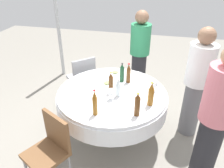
% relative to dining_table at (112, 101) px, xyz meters
% --- Properties ---
extents(ground_plane, '(10.00, 10.00, 0.00)m').
position_rel_dining_table_xyz_m(ground_plane, '(0.00, 0.00, -0.59)').
color(ground_plane, gray).
extents(dining_table, '(1.48, 1.48, 0.74)m').
position_rel_dining_table_xyz_m(dining_table, '(0.00, 0.00, 0.00)').
color(dining_table, white).
rests_on(dining_table, ground_plane).
extents(bottle_brown_front, '(0.06, 0.06, 0.29)m').
position_rel_dining_table_xyz_m(bottle_brown_front, '(-0.30, 0.17, 0.28)').
color(bottle_brown_front, '#593314').
rests_on(bottle_brown_front, dining_table).
extents(bottle_dark_green_south, '(0.06, 0.06, 0.28)m').
position_rel_dining_table_xyz_m(bottle_dark_green_south, '(-0.31, 0.07, 0.28)').
color(bottle_dark_green_south, '#194728').
rests_on(bottle_dark_green_south, dining_table).
extents(bottle_brown_north, '(0.06, 0.06, 0.29)m').
position_rel_dining_table_xyz_m(bottle_brown_north, '(0.42, 0.38, 0.28)').
color(bottle_brown_north, '#593314').
rests_on(bottle_brown_north, dining_table).
extents(bottle_clear_east, '(0.06, 0.06, 0.27)m').
position_rel_dining_table_xyz_m(bottle_clear_east, '(0.09, 0.10, 0.27)').
color(bottle_clear_east, silver).
rests_on(bottle_clear_east, dining_table).
extents(bottle_amber_west, '(0.06, 0.06, 0.32)m').
position_rel_dining_table_xyz_m(bottle_amber_west, '(0.51, -0.08, 0.30)').
color(bottle_amber_west, '#8C5619').
rests_on(bottle_amber_west, dining_table).
extents(bottle_amber_left, '(0.07, 0.07, 0.31)m').
position_rel_dining_table_xyz_m(bottle_amber_left, '(0.18, 0.51, 0.29)').
color(bottle_amber_left, '#8C5619').
rests_on(bottle_amber_left, dining_table).
extents(bottle_brown_mid, '(0.06, 0.06, 0.30)m').
position_rel_dining_table_xyz_m(bottle_brown_mid, '(0.02, -0.01, 0.29)').
color(bottle_brown_mid, '#593314').
rests_on(bottle_brown_mid, dining_table).
extents(wine_glass_east, '(0.07, 0.07, 0.14)m').
position_rel_dining_table_xyz_m(wine_glass_east, '(0.18, 0.03, 0.25)').
color(wine_glass_east, white).
rests_on(wine_glass_east, dining_table).
extents(wine_glass_west, '(0.07, 0.07, 0.14)m').
position_rel_dining_table_xyz_m(wine_glass_west, '(-0.14, 0.54, 0.25)').
color(wine_glass_west, white).
rests_on(wine_glass_west, dining_table).
extents(plate_inner, '(0.21, 0.21, 0.02)m').
position_rel_dining_table_xyz_m(plate_inner, '(-0.14, -0.45, 0.15)').
color(plate_inner, white).
rests_on(plate_inner, dining_table).
extents(plate_rear, '(0.23, 0.23, 0.04)m').
position_rel_dining_table_xyz_m(plate_rear, '(-0.52, -0.07, 0.16)').
color(plate_rear, white).
rests_on(plate_rear, dining_table).
extents(plate_outer, '(0.22, 0.22, 0.04)m').
position_rel_dining_table_xyz_m(plate_outer, '(-0.17, -0.11, 0.16)').
color(plate_outer, white).
rests_on(plate_outer, dining_table).
extents(spoon_south, '(0.17, 0.09, 0.00)m').
position_rel_dining_table_xyz_m(spoon_south, '(0.52, 0.15, 0.15)').
color(spoon_south, silver).
rests_on(spoon_south, dining_table).
extents(fork_north, '(0.07, 0.18, 0.00)m').
position_rel_dining_table_xyz_m(fork_north, '(-0.01, 0.46, 0.15)').
color(fork_north, silver).
rests_on(fork_north, dining_table).
extents(knife_east, '(0.13, 0.15, 0.00)m').
position_rel_dining_table_xyz_m(knife_east, '(0.11, -0.35, 0.15)').
color(knife_east, silver).
rests_on(knife_east, dining_table).
extents(folded_napkin, '(0.15, 0.15, 0.02)m').
position_rel_dining_table_xyz_m(folded_napkin, '(-0.39, 0.38, 0.16)').
color(folded_napkin, white).
rests_on(folded_napkin, dining_table).
extents(person_front, '(0.34, 0.34, 1.56)m').
position_rel_dining_table_xyz_m(person_front, '(-1.21, 0.22, 0.23)').
color(person_front, '#26262B').
rests_on(person_front, ground_plane).
extents(person_south, '(0.34, 0.34, 1.59)m').
position_rel_dining_table_xyz_m(person_south, '(-0.33, 1.09, 0.24)').
color(person_south, slate).
rests_on(person_south, ground_plane).
extents(person_north, '(0.34, 0.34, 1.65)m').
position_rel_dining_table_xyz_m(person_north, '(0.47, 1.18, 0.27)').
color(person_north, '#26262B').
rests_on(person_north, ground_plane).
extents(chair_left, '(0.57, 0.57, 0.87)m').
position_rel_dining_table_xyz_m(chair_left, '(-0.72, -0.69, -0.08)').
color(chair_left, '#99999E').
rests_on(chair_left, ground_plane).
extents(chair_mid, '(0.54, 0.54, 0.87)m').
position_rel_dining_table_xyz_m(chair_mid, '(0.89, -0.47, -0.08)').
color(chair_mid, brown).
rests_on(chair_mid, ground_plane).
extents(tent_pole_main, '(0.07, 0.07, 2.59)m').
position_rel_dining_table_xyz_m(tent_pole_main, '(-1.67, -1.51, 0.70)').
color(tent_pole_main, '#B2B5B7').
rests_on(tent_pole_main, ground_plane).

